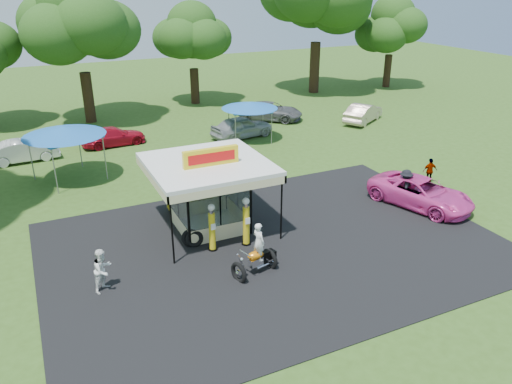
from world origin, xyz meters
The scene contains 24 objects.
ground centered at (0.00, 0.00, 0.00)m, with size 120.00×120.00×0.00m, color #324F18.
asphalt_apron centered at (0.00, 2.00, 0.02)m, with size 20.00×14.00×0.04m, color black.
gas_station_kiosk centered at (-2.00, 4.99, 1.78)m, with size 5.40×5.40×4.18m.
gas_pump_left centered at (-2.66, 2.84, 1.09)m, with size 0.42×0.42×2.26m.
gas_pump_right centered at (-1.11, 2.66, 1.12)m, with size 0.44×0.44×2.34m.
motorcycle centered at (-1.65, 0.36, 0.90)m, with size 2.05×1.35×2.32m.
spare_tires centered at (-3.36, 3.57, 0.41)m, with size 0.99×0.63×0.84m.
a_frame_sign centered at (10.06, 1.55, 0.51)m, with size 0.61×0.65×1.00m.
kiosk_car centered at (-2.00, 7.20, 0.48)m, with size 1.13×2.82×0.96m, color gold.
pink_sedan centered at (8.94, 2.58, 0.76)m, with size 2.53×5.49×1.53m, color #EE40A3.
spectator_west centered at (-7.53, 1.76, 0.89)m, with size 0.87×0.67×1.78m, color white.
spectator_east_a centered at (8.37, 3.18, 0.96)m, with size 1.24×0.72×1.92m, color black.
spectator_east_b centered at (11.68, 4.85, 0.76)m, with size 0.89×0.37×1.52m, color gray.
bg_car_a centered at (-9.76, 19.07, 0.72)m, with size 1.53×4.38×1.44m, color silver.
bg_car_b centered at (-3.78, 20.07, 0.66)m, with size 1.84×4.53×1.32m, color #A90D1E.
bg_car_c centered at (5.36, 17.87, 0.82)m, with size 1.93×4.81×1.64m, color #A3A4A7.
bg_car_d centered at (9.58, 21.48, 0.74)m, with size 2.47×5.36×1.49m, color #5A5B5D.
bg_car_e centered at (16.27, 17.56, 0.78)m, with size 1.65×4.72×1.55m, color beige.
tent_west centered at (-7.38, 14.45, 2.99)m, with size 4.72×4.72×3.30m.
tent_east centered at (5.65, 17.08, 2.60)m, with size 4.11×4.11×2.88m.
oak_far_c centered at (-4.32, 27.34, 7.35)m, with size 9.83×9.83×11.59m.
oak_far_d centered at (5.79, 30.00, 5.80)m, with size 7.64×7.64×9.10m.
oak_far_e centered at (18.71, 29.48, 9.04)m, with size 11.90×11.90×14.17m.
oak_far_f centered at (27.42, 28.46, 6.04)m, with size 7.81×7.81×9.41m.
Camera 1 is at (-9.16, -15.50, 11.21)m, focal length 35.00 mm.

